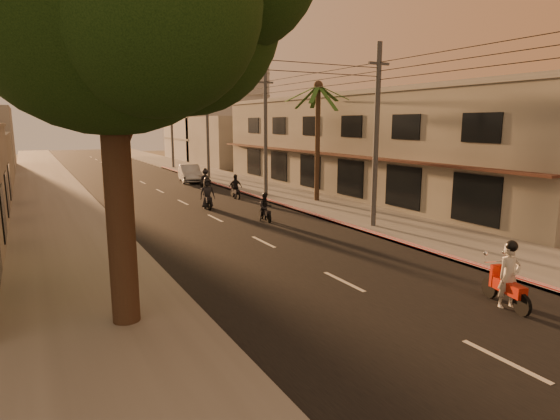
# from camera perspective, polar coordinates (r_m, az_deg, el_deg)

# --- Properties ---
(ground) EXTENTS (160.00, 160.00, 0.00)m
(ground) POSITION_cam_1_polar(r_m,az_deg,el_deg) (14.44, 12.55, -10.88)
(ground) COLOR #383023
(ground) RESTS_ON ground
(road) EXTENTS (10.00, 140.00, 0.02)m
(road) POSITION_cam_1_polar(r_m,az_deg,el_deg) (31.78, -11.75, 0.91)
(road) COLOR black
(road) RESTS_ON ground
(sidewalk_right) EXTENTS (5.00, 140.00, 0.12)m
(sidewalk_right) POSITION_cam_1_polar(r_m,az_deg,el_deg) (34.65, 0.19, 2.01)
(sidewalk_right) COLOR slate
(sidewalk_right) RESTS_ON ground
(sidewalk_left) EXTENTS (5.00, 140.00, 0.12)m
(sidewalk_left) POSITION_cam_1_polar(r_m,az_deg,el_deg) (30.52, -25.34, -0.19)
(sidewalk_left) COLOR slate
(sidewalk_left) RESTS_ON ground
(curb_stripe) EXTENTS (0.20, 60.00, 0.20)m
(curb_stripe) POSITION_cam_1_polar(r_m,az_deg,el_deg) (29.18, 0.78, 0.46)
(curb_stripe) COLOR red
(curb_stripe) RESTS_ON ground
(shophouse_row) EXTENTS (8.80, 34.20, 7.30)m
(shophouse_row) POSITION_cam_1_polar(r_m,az_deg,el_deg) (36.26, 10.82, 7.90)
(shophouse_row) COLOR gray
(shophouse_row) RESTS_ON ground
(distant_tower) EXTENTS (12.10, 12.10, 28.00)m
(distant_tower) POSITION_cam_1_polar(r_m,az_deg,el_deg) (71.15, -8.15, 17.56)
(distant_tower) COLOR #B7B5B2
(distant_tower) RESTS_ON ground
(palm_tree) EXTENTS (5.00, 5.00, 8.20)m
(palm_tree) POSITION_cam_1_polar(r_m,az_deg,el_deg) (31.15, 4.68, 14.09)
(palm_tree) COLOR black
(palm_tree) RESTS_ON ground
(utility_poles) EXTENTS (1.20, 48.26, 9.00)m
(utility_poles) POSITION_cam_1_polar(r_m,az_deg,el_deg) (33.68, -1.79, 12.80)
(utility_poles) COLOR #38383A
(utility_poles) RESTS_ON ground
(filler_right) EXTENTS (8.00, 14.00, 6.00)m
(filler_right) POSITION_cam_1_polar(r_m,az_deg,el_deg) (59.69, -5.95, 8.38)
(filler_right) COLOR #A29D92
(filler_right) RESTS_ON ground
(scooter_red) EXTENTS (1.01, 1.96, 1.98)m
(scooter_red) POSITION_cam_1_polar(r_m,az_deg,el_deg) (14.93, 26.07, -7.43)
(scooter_red) COLOR black
(scooter_red) RESTS_ON ground
(scooter_mid_a) EXTENTS (0.83, 1.62, 1.59)m
(scooter_mid_a) POSITION_cam_1_polar(r_m,az_deg,el_deg) (25.14, -1.80, 0.26)
(scooter_mid_a) COLOR black
(scooter_mid_a) RESTS_ON ground
(scooter_mid_b) EXTENTS (1.00, 1.74, 1.71)m
(scooter_mid_b) POSITION_cam_1_polar(r_m,az_deg,el_deg) (32.85, -5.47, 2.73)
(scooter_mid_b) COLOR black
(scooter_mid_b) RESTS_ON ground
(scooter_far_a) EXTENTS (1.09, 2.02, 1.99)m
(scooter_far_a) POSITION_cam_1_polar(r_m,az_deg,el_deg) (29.12, -8.86, 1.91)
(scooter_far_a) COLOR black
(scooter_far_a) RESTS_ON ground
(scooter_far_b) EXTENTS (1.16, 1.68, 1.65)m
(scooter_far_b) POSITION_cam_1_polar(r_m,az_deg,el_deg) (38.23, -9.08, 3.73)
(scooter_far_b) COLOR black
(scooter_far_b) RESTS_ON ground
(parked_car) EXTENTS (3.25, 5.23, 1.54)m
(parked_car) POSITION_cam_1_polar(r_m,az_deg,el_deg) (42.72, -10.94, 4.40)
(parked_car) COLOR #93969B
(parked_car) RESTS_ON ground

